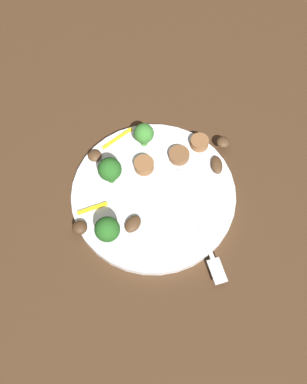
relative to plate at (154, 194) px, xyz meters
The scene contains 16 objects.
ground_plane 0.01m from the plate, ahead, with size 1.40×1.40×0.00m, color #422B19.
plate is the anchor object (origin of this frame).
fork 0.09m from the plate, 54.29° to the left, with size 0.17×0.08×0.00m.
broccoli_floret_0 0.08m from the plate, 101.17° to the right, with size 0.03×0.03×0.05m.
broccoli_floret_1 0.10m from the plate, 34.25° to the right, with size 0.03×0.03×0.05m.
broccoli_floret_2 0.09m from the plate, 163.35° to the right, with size 0.03×0.03×0.04m.
sausage_slice_0 0.11m from the plate, 145.97° to the left, with size 0.03×0.03×0.01m, color brown.
sausage_slice_1 0.07m from the plate, 153.82° to the left, with size 0.03×0.03×0.01m, color brown.
sausage_slice_2 0.05m from the plate, 153.92° to the right, with size 0.03×0.03×0.02m, color brown.
mushroom_0 0.14m from the plate, 134.51° to the left, with size 0.02×0.02×0.01m, color #4C331E.
mushroom_1 0.12m from the plate, 53.54° to the right, with size 0.02×0.02×0.01m, color #422B19.
mushroom_2 0.06m from the plate, 21.88° to the right, with size 0.03×0.02×0.01m, color #4C331E.
mushroom_3 0.11m from the plate, 116.46° to the right, with size 0.02×0.02×0.01m, color #4C331E.
mushroom_4 0.11m from the plate, 121.34° to the left, with size 0.03×0.02×0.01m, color #4C331E.
pepper_strip_1 0.11m from the plate, 141.75° to the right, with size 0.06×0.00×0.00m, color yellow.
pepper_strip_2 0.09m from the plate, 65.92° to the right, with size 0.05×0.00×0.00m, color yellow.
Camera 1 is at (0.26, 0.03, 0.55)m, focal length 38.16 mm.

